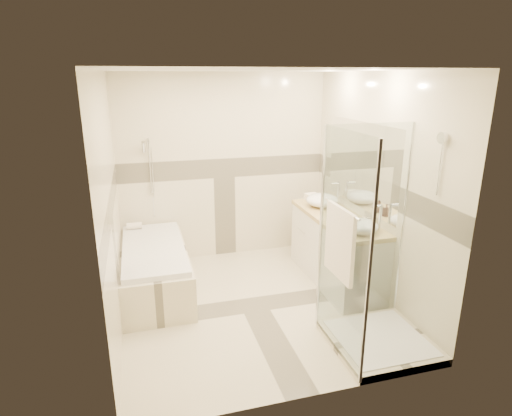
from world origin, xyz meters
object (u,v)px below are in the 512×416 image
object	(u,v)px
vanity	(336,249)
amenity_bottle_a	(343,214)
vessel_sink_far	(361,226)
bathtub	(155,266)
shower_enclosure	(368,296)
vessel_sink_near	(322,200)
amenity_bottle_b	(337,210)

from	to	relation	value
vanity	amenity_bottle_a	distance (m)	0.53
vessel_sink_far	bathtub	bearing A→B (deg)	156.39
vanity	shower_enclosure	world-z (taller)	shower_enclosure
shower_enclosure	vessel_sink_near	world-z (taller)	shower_enclosure
amenity_bottle_a	amenity_bottle_b	world-z (taller)	amenity_bottle_b
vessel_sink_far	amenity_bottle_b	world-z (taller)	amenity_bottle_b
bathtub	vessel_sink_far	xyz separation A→B (m)	(2.13, -0.93, 0.62)
bathtub	shower_enclosure	bearing A→B (deg)	-41.10
amenity_bottle_b	shower_enclosure	bearing A→B (deg)	-102.15
shower_enclosure	vessel_sink_far	bearing A→B (deg)	68.42
shower_enclosure	amenity_bottle_a	world-z (taller)	shower_enclosure
bathtub	vanity	size ratio (longest dim) A/B	1.05
vanity	shower_enclosure	size ratio (longest dim) A/B	0.79
vessel_sink_near	vanity	bearing A→B (deg)	-87.25
bathtub	vanity	bearing A→B (deg)	-9.25
vessel_sink_near	amenity_bottle_a	bearing A→B (deg)	-90.00
bathtub	amenity_bottle_a	xyz separation A→B (m)	(2.13, -0.52, 0.62)
bathtub	vessel_sink_near	bearing A→B (deg)	1.79
vessel_sink_far	amenity_bottle_b	xyz separation A→B (m)	(0.00, 0.58, 0.00)
vessel_sink_far	vessel_sink_near	bearing A→B (deg)	90.00
shower_enclosure	bathtub	bearing A→B (deg)	138.90
vessel_sink_far	amenity_bottle_b	bearing A→B (deg)	90.00
vessel_sink_near	amenity_bottle_b	size ratio (longest dim) A/B	2.68
vessel_sink_near	amenity_bottle_b	distance (m)	0.42
bathtub	vessel_sink_near	world-z (taller)	vessel_sink_near
vanity	amenity_bottle_b	distance (m)	0.50
shower_enclosure	vessel_sink_far	world-z (taller)	shower_enclosure
bathtub	amenity_bottle_a	size ratio (longest dim) A/B	11.33
shower_enclosure	vessel_sink_far	size ratio (longest dim) A/B	5.48
vessel_sink_far	shower_enclosure	bearing A→B (deg)	-111.58
vanity	vessel_sink_near	bearing A→B (deg)	92.75
bathtub	amenity_bottle_b	distance (m)	2.25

